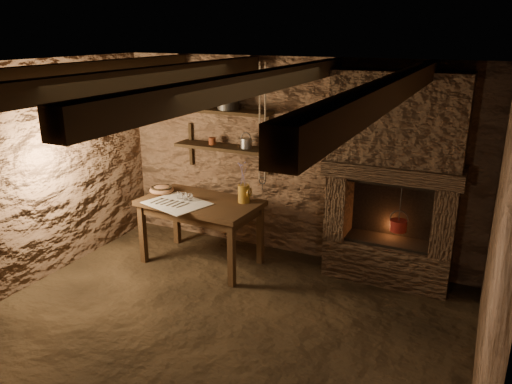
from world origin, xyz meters
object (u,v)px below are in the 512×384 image
at_px(work_table, 201,230).
at_px(wooden_bowl, 162,190).
at_px(stoneware_jug, 244,185).
at_px(red_pot, 399,225).
at_px(iron_stockpot, 228,101).

bearing_deg(work_table, wooden_bowl, 178.15).
distance_m(work_table, stoneware_jug, 0.77).
bearing_deg(stoneware_jug, red_pot, -2.14).
distance_m(work_table, wooden_bowl, 0.71).
xyz_separation_m(stoneware_jug, red_pot, (1.70, 0.31, -0.30)).
relative_size(work_table, stoneware_jug, 3.00).
bearing_deg(stoneware_jug, work_table, -173.13).
bearing_deg(iron_stockpot, stoneware_jug, -45.45).
relative_size(wooden_bowl, iron_stockpot, 1.10).
bearing_deg(red_pot, work_table, -167.71).
distance_m(wooden_bowl, iron_stockpot, 1.34).
relative_size(work_table, wooden_bowl, 4.82).
relative_size(work_table, iron_stockpot, 5.31).
bearing_deg(wooden_bowl, iron_stockpot, 39.95).
xyz_separation_m(iron_stockpot, red_pot, (2.12, -0.12, -1.18)).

